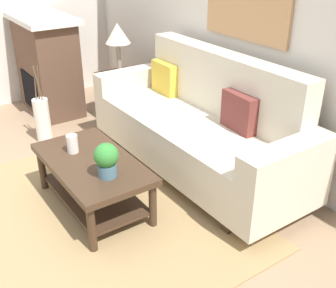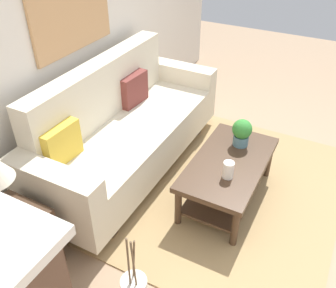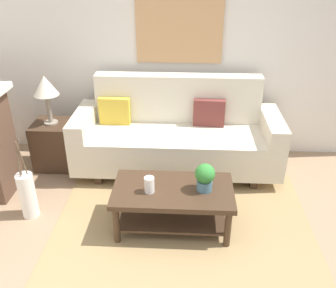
{
  "view_description": "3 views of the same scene",
  "coord_description": "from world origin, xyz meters",
  "px_view_note": "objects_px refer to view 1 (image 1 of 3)",
  "views": [
    {
      "loc": [
        2.59,
        -0.62,
        2.03
      ],
      "look_at": [
        0.11,
        1.09,
        0.49
      ],
      "focal_mm": 44.85,
      "sensor_mm": 36.0,
      "label": 1
    },
    {
      "loc": [
        -2.59,
        -0.2,
        2.4
      ],
      "look_at": [
        -0.2,
        1.06,
        0.5
      ],
      "focal_mm": 39.45,
      "sensor_mm": 36.0,
      "label": 2
    },
    {
      "loc": [
        0.01,
        -2.28,
        2.36
      ],
      "look_at": [
        -0.16,
        0.95,
        0.66
      ],
      "focal_mm": 39.68,
      "sensor_mm": 36.0,
      "label": 3
    }
  ],
  "objects_px": {
    "floor_vase": "(43,120)",
    "tabletop_vase": "(72,144)",
    "coffee_table": "(93,173)",
    "couch": "(200,127)",
    "potted_plant_tabletop": "(107,159)",
    "table_lamp": "(118,36)",
    "fireplace": "(48,65)",
    "throw_pillow_mustard": "(165,78)",
    "throw_pillow_maroon": "(240,112)",
    "side_table": "(121,97)"
  },
  "relations": [
    {
      "from": "throw_pillow_mustard",
      "to": "throw_pillow_maroon",
      "type": "xyz_separation_m",
      "value": [
        1.1,
        0.0,
        0.0
      ]
    },
    {
      "from": "throw_pillow_mustard",
      "to": "floor_vase",
      "type": "relative_size",
      "value": 0.77
    },
    {
      "from": "throw_pillow_maroon",
      "to": "fireplace",
      "type": "relative_size",
      "value": 0.31
    },
    {
      "from": "couch",
      "to": "floor_vase",
      "type": "distance_m",
      "value": 1.74
    },
    {
      "from": "floor_vase",
      "to": "tabletop_vase",
      "type": "bearing_deg",
      "value": -7.04
    },
    {
      "from": "throw_pillow_maroon",
      "to": "fireplace",
      "type": "distance_m",
      "value": 2.66
    },
    {
      "from": "coffee_table",
      "to": "side_table",
      "type": "height_order",
      "value": "side_table"
    },
    {
      "from": "coffee_table",
      "to": "table_lamp",
      "type": "xyz_separation_m",
      "value": [
        -1.47,
        1.06,
        0.68
      ]
    },
    {
      "from": "floor_vase",
      "to": "couch",
      "type": "bearing_deg",
      "value": 34.8
    },
    {
      "from": "throw_pillow_mustard",
      "to": "throw_pillow_maroon",
      "type": "distance_m",
      "value": 1.1
    },
    {
      "from": "couch",
      "to": "potted_plant_tabletop",
      "type": "distance_m",
      "value": 1.12
    },
    {
      "from": "coffee_table",
      "to": "table_lamp",
      "type": "height_order",
      "value": "table_lamp"
    },
    {
      "from": "throw_pillow_mustard",
      "to": "fireplace",
      "type": "distance_m",
      "value": 1.63
    },
    {
      "from": "potted_plant_tabletop",
      "to": "floor_vase",
      "type": "xyz_separation_m",
      "value": [
        -1.7,
        0.09,
        -0.34
      ]
    },
    {
      "from": "couch",
      "to": "fireplace",
      "type": "relative_size",
      "value": 2.01
    },
    {
      "from": "tabletop_vase",
      "to": "table_lamp",
      "type": "height_order",
      "value": "table_lamp"
    },
    {
      "from": "couch",
      "to": "floor_vase",
      "type": "relative_size",
      "value": 4.96
    },
    {
      "from": "side_table",
      "to": "table_lamp",
      "type": "distance_m",
      "value": 0.71
    },
    {
      "from": "throw_pillow_mustard",
      "to": "tabletop_vase",
      "type": "bearing_deg",
      "value": -67.37
    },
    {
      "from": "floor_vase",
      "to": "side_table",
      "type": "bearing_deg",
      "value": 92.78
    },
    {
      "from": "table_lamp",
      "to": "floor_vase",
      "type": "xyz_separation_m",
      "value": [
        0.05,
        -0.97,
        -0.76
      ]
    },
    {
      "from": "tabletop_vase",
      "to": "fireplace",
      "type": "height_order",
      "value": "fireplace"
    },
    {
      "from": "tabletop_vase",
      "to": "fireplace",
      "type": "distance_m",
      "value": 2.06
    },
    {
      "from": "throw_pillow_maroon",
      "to": "couch",
      "type": "bearing_deg",
      "value": -161.19
    },
    {
      "from": "potted_plant_tabletop",
      "to": "side_table",
      "type": "relative_size",
      "value": 0.47
    },
    {
      "from": "coffee_table",
      "to": "couch",
      "type": "bearing_deg",
      "value": 90.01
    },
    {
      "from": "coffee_table",
      "to": "floor_vase",
      "type": "height_order",
      "value": "floor_vase"
    },
    {
      "from": "fireplace",
      "to": "floor_vase",
      "type": "relative_size",
      "value": 2.47
    },
    {
      "from": "throw_pillow_maroon",
      "to": "side_table",
      "type": "distance_m",
      "value": 1.88
    },
    {
      "from": "couch",
      "to": "potted_plant_tabletop",
      "type": "relative_size",
      "value": 8.9
    },
    {
      "from": "couch",
      "to": "throw_pillow_mustard",
      "type": "distance_m",
      "value": 0.78
    },
    {
      "from": "fireplace",
      "to": "floor_vase",
      "type": "distance_m",
      "value": 0.94
    },
    {
      "from": "throw_pillow_mustard",
      "to": "coffee_table",
      "type": "relative_size",
      "value": 0.33
    },
    {
      "from": "throw_pillow_mustard",
      "to": "table_lamp",
      "type": "distance_m",
      "value": 0.81
    },
    {
      "from": "potted_plant_tabletop",
      "to": "fireplace",
      "type": "height_order",
      "value": "fireplace"
    },
    {
      "from": "tabletop_vase",
      "to": "fireplace",
      "type": "relative_size",
      "value": 0.13
    },
    {
      "from": "coffee_table",
      "to": "side_table",
      "type": "bearing_deg",
      "value": 144.06
    },
    {
      "from": "couch",
      "to": "fireplace",
      "type": "bearing_deg",
      "value": -164.78
    },
    {
      "from": "throw_pillow_mustard",
      "to": "table_lamp",
      "type": "relative_size",
      "value": 0.63
    },
    {
      "from": "couch",
      "to": "potted_plant_tabletop",
      "type": "height_order",
      "value": "couch"
    },
    {
      "from": "potted_plant_tabletop",
      "to": "table_lamp",
      "type": "xyz_separation_m",
      "value": [
        -1.75,
        1.06,
        0.42
      ]
    },
    {
      "from": "table_lamp",
      "to": "throw_pillow_maroon",
      "type": "bearing_deg",
      "value": 4.3
    },
    {
      "from": "side_table",
      "to": "fireplace",
      "type": "height_order",
      "value": "fireplace"
    },
    {
      "from": "tabletop_vase",
      "to": "table_lamp",
      "type": "bearing_deg",
      "value": 138.24
    },
    {
      "from": "tabletop_vase",
      "to": "fireplace",
      "type": "xyz_separation_m",
      "value": [
        -1.99,
        0.54,
        0.08
      ]
    },
    {
      "from": "throw_pillow_mustard",
      "to": "side_table",
      "type": "height_order",
      "value": "throw_pillow_mustard"
    },
    {
      "from": "table_lamp",
      "to": "couch",
      "type": "bearing_deg",
      "value": 0.5
    },
    {
      "from": "fireplace",
      "to": "throw_pillow_maroon",
      "type": "bearing_deg",
      "value": 15.75
    },
    {
      "from": "floor_vase",
      "to": "throw_pillow_maroon",
      "type": "bearing_deg",
      "value": 31.89
    },
    {
      "from": "couch",
      "to": "tabletop_vase",
      "type": "relative_size",
      "value": 15.59
    }
  ]
}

